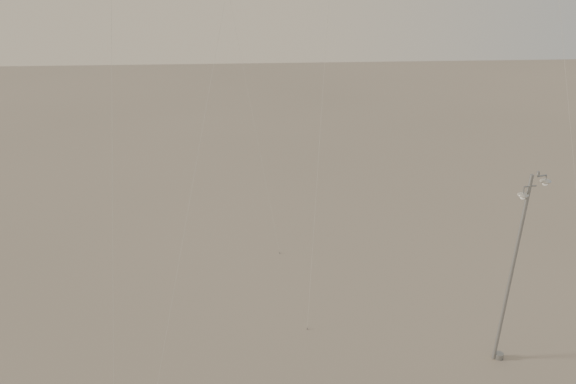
{
  "coord_description": "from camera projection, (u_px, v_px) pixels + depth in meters",
  "views": [
    {
      "loc": [
        -2.88,
        -25.08,
        20.16
      ],
      "look_at": [
        -0.94,
        5.0,
        7.83
      ],
      "focal_mm": 40.0,
      "sensor_mm": 36.0,
      "label": 1
    }
  ],
  "objects": [
    {
      "name": "kite_4",
      "position": [
        559.0,
        6.0,
        34.59
      ],
      "size": [
        3.85,
        4.46,
        21.22
      ],
      "rotation": [
        0.0,
        0.0,
        1.87
      ],
      "color": "#282421",
      "rests_on": "ground"
    },
    {
      "name": "street_lamp",
      "position": [
        515.0,
        265.0,
        30.55
      ],
      "size": [
        1.64,
        0.76,
        10.12
      ],
      "color": "#95989D",
      "rests_on": "ground"
    },
    {
      "name": "kite_3",
      "position": [
        112.0,
        55.0,
        27.32
      ],
      "size": [
        0.58,
        10.06,
        20.82
      ],
      "rotation": [
        0.0,
        0.0,
        -0.35
      ],
      "color": "maroon",
      "rests_on": "ground"
    },
    {
      "name": "ground",
      "position": [
        314.0,
        380.0,
        30.97
      ],
      "size": [
        160.0,
        160.0,
        0.0
      ],
      "primitive_type": "plane",
      "color": "#A09384",
      "rests_on": "ground"
    }
  ]
}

